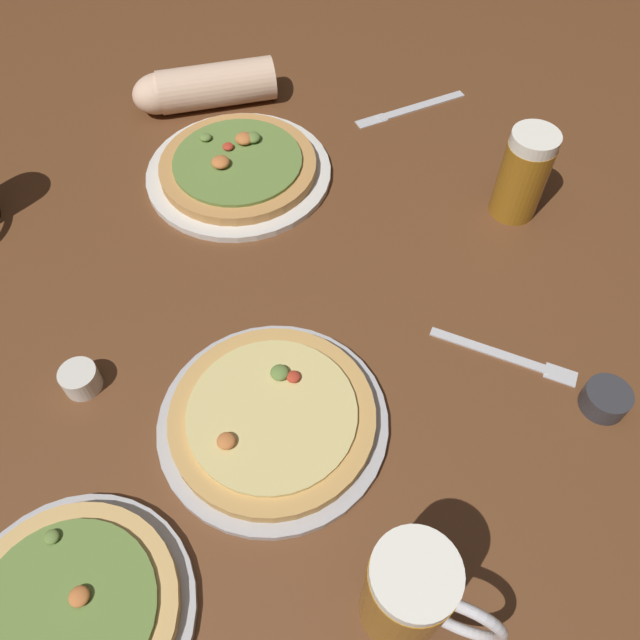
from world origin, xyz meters
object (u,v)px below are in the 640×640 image
pizza_plate_near (69,615)px  pizza_plate_side (273,419)px  ramekin_butter (80,379)px  fork_left (506,356)px  beer_mug_amber (524,173)px  ramekin_sauce (606,399)px  pizza_plate_far (238,168)px  knife_right (410,108)px  beer_mug_pale (411,594)px  diner_arm (200,88)px

pizza_plate_near → pizza_plate_side: 0.31m
ramekin_butter → fork_left: ramekin_butter is taller
beer_mug_amber → ramekin_sauce: beer_mug_amber is taller
ramekin_sauce → fork_left: ramekin_sauce is taller
ramekin_butter → ramekin_sauce: bearing=-28.4°
ramekin_sauce → ramekin_butter: (-0.62, 0.33, 0.00)m
pizza_plate_side → fork_left: 0.34m
ramekin_sauce → fork_left: size_ratio=0.36×
pizza_plate_far → ramekin_butter: 0.46m
pizza_plate_near → beer_mug_amber: (0.81, 0.31, 0.06)m
fork_left → knife_right: bearing=72.9°
pizza_plate_near → ramekin_butter: bearing=74.3°
beer_mug_pale → knife_right: (0.47, 0.77, -0.08)m
pizza_plate_far → pizza_plate_side: bearing=-106.4°
fork_left → diner_arm: bearing=104.4°
ramekin_butter → beer_mug_pale: bearing=-60.4°
fork_left → diner_arm: 0.76m
pizza_plate_near → fork_left: 0.63m
ramekin_butter → knife_right: 0.79m
pizza_plate_side → beer_mug_amber: beer_mug_amber is taller
ramekin_sauce → fork_left: (-0.07, 0.12, -0.01)m
beer_mug_pale → ramekin_sauce: 0.39m
pizza_plate_side → ramekin_sauce: (0.41, -0.17, 0.00)m
pizza_plate_side → diner_arm: size_ratio=1.10×
beer_mug_pale → fork_left: bearing=36.4°
beer_mug_pale → ramekin_butter: size_ratio=3.23×
beer_mug_pale → fork_left: 0.38m
pizza_plate_side → ramekin_sauce: size_ratio=4.92×
pizza_plate_near → beer_mug_pale: (0.33, -0.15, 0.07)m
pizza_plate_near → knife_right: bearing=37.8°
ramekin_butter → diner_arm: size_ratio=0.19×
knife_right → diner_arm: size_ratio=0.86×
beer_mug_pale → fork_left: (0.30, 0.22, -0.08)m
pizza_plate_side → ramekin_sauce: bearing=-22.3°
fork_left → ramekin_butter: bearing=158.6°
pizza_plate_near → fork_left: size_ratio=1.59×
ramekin_sauce → diner_arm: diner_arm is taller
diner_arm → ramekin_sauce: bearing=-73.2°
pizza_plate_far → beer_mug_pale: size_ratio=1.96×
beer_mug_pale → ramekin_sauce: beer_mug_pale is taller
pizza_plate_far → ramekin_butter: size_ratio=6.34×
pizza_plate_side → beer_mug_pale: (0.04, -0.27, 0.07)m
pizza_plate_near → beer_mug_amber: 0.87m
pizza_plate_side → knife_right: 0.71m
pizza_plate_near → beer_mug_pale: beer_mug_pale is taller
pizza_plate_near → knife_right: size_ratio=1.16×
ramekin_sauce → diner_arm: (-0.26, 0.86, 0.02)m
pizza_plate_side → ramekin_butter: 0.27m
beer_mug_pale → knife_right: 0.90m
beer_mug_pale → ramekin_butter: (-0.25, 0.44, -0.06)m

